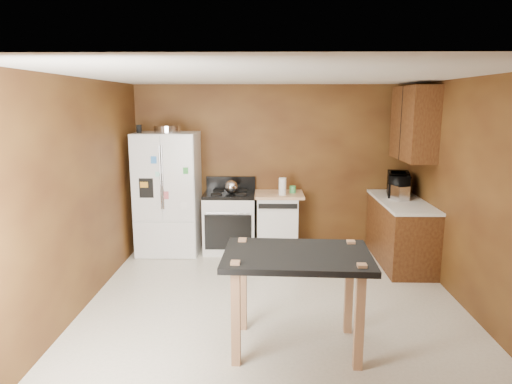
{
  "coord_description": "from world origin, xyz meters",
  "views": [
    {
      "loc": [
        -0.1,
        -4.77,
        2.24
      ],
      "look_at": [
        -0.22,
        0.85,
        1.12
      ],
      "focal_mm": 32.0,
      "sensor_mm": 36.0,
      "label": 1
    }
  ],
  "objects_px": {
    "paper_towel": "(282,186)",
    "island": "(297,267)",
    "pen_cup": "(139,129)",
    "refrigerator": "(168,193)",
    "green_canister": "(293,189)",
    "microwave": "(398,185)",
    "roasting_pan": "(168,129)",
    "dishwasher": "(277,221)",
    "toaster": "(399,192)",
    "gas_range": "(230,221)",
    "kettle": "(231,187)"
  },
  "relations": [
    {
      "from": "roasting_pan",
      "to": "dishwasher",
      "type": "height_order",
      "value": "roasting_pan"
    },
    {
      "from": "island",
      "to": "refrigerator",
      "type": "bearing_deg",
      "value": 122.24
    },
    {
      "from": "paper_towel",
      "to": "green_canister",
      "type": "relative_size",
      "value": 2.41
    },
    {
      "from": "toaster",
      "to": "refrigerator",
      "type": "distance_m",
      "value": 3.33
    },
    {
      "from": "roasting_pan",
      "to": "toaster",
      "type": "xyz_separation_m",
      "value": [
        3.29,
        -0.39,
        -0.85
      ]
    },
    {
      "from": "paper_towel",
      "to": "dishwasher",
      "type": "relative_size",
      "value": 0.29
    },
    {
      "from": "paper_towel",
      "to": "refrigerator",
      "type": "relative_size",
      "value": 0.14
    },
    {
      "from": "refrigerator",
      "to": "island",
      "type": "distance_m",
      "value": 3.25
    },
    {
      "from": "refrigerator",
      "to": "island",
      "type": "bearing_deg",
      "value": -57.76
    },
    {
      "from": "toaster",
      "to": "refrigerator",
      "type": "relative_size",
      "value": 0.15
    },
    {
      "from": "paper_towel",
      "to": "green_canister",
      "type": "xyz_separation_m",
      "value": [
        0.16,
        0.17,
        -0.07
      ]
    },
    {
      "from": "kettle",
      "to": "toaster",
      "type": "height_order",
      "value": "toaster"
    },
    {
      "from": "kettle",
      "to": "paper_towel",
      "type": "bearing_deg",
      "value": -4.18
    },
    {
      "from": "green_canister",
      "to": "gas_range",
      "type": "xyz_separation_m",
      "value": [
        -0.95,
        -0.06,
        -0.48
      ]
    },
    {
      "from": "roasting_pan",
      "to": "toaster",
      "type": "distance_m",
      "value": 3.42
    },
    {
      "from": "island",
      "to": "microwave",
      "type": "bearing_deg",
      "value": 58.29
    },
    {
      "from": "green_canister",
      "to": "refrigerator",
      "type": "bearing_deg",
      "value": -176.21
    },
    {
      "from": "microwave",
      "to": "refrigerator",
      "type": "bearing_deg",
      "value": 100.9
    },
    {
      "from": "kettle",
      "to": "roasting_pan",
      "type": "bearing_deg",
      "value": -179.78
    },
    {
      "from": "green_canister",
      "to": "microwave",
      "type": "distance_m",
      "value": 1.54
    },
    {
      "from": "toaster",
      "to": "roasting_pan",
      "type": "bearing_deg",
      "value": 155.97
    },
    {
      "from": "gas_range",
      "to": "toaster",
      "type": "bearing_deg",
      "value": -10.43
    },
    {
      "from": "roasting_pan",
      "to": "pen_cup",
      "type": "xyz_separation_m",
      "value": [
        -0.4,
        -0.08,
        0.01
      ]
    },
    {
      "from": "dishwasher",
      "to": "island",
      "type": "distance_m",
      "value": 2.85
    },
    {
      "from": "roasting_pan",
      "to": "green_canister",
      "type": "bearing_deg",
      "value": 3.57
    },
    {
      "from": "toaster",
      "to": "microwave",
      "type": "distance_m",
      "value": 0.31
    },
    {
      "from": "pen_cup",
      "to": "microwave",
      "type": "xyz_separation_m",
      "value": [
        3.76,
        -0.01,
        -0.81
      ]
    },
    {
      "from": "toaster",
      "to": "dishwasher",
      "type": "height_order",
      "value": "toaster"
    },
    {
      "from": "pen_cup",
      "to": "island",
      "type": "bearing_deg",
      "value": -51.81
    },
    {
      "from": "roasting_pan",
      "to": "dishwasher",
      "type": "xyz_separation_m",
      "value": [
        1.61,
        0.08,
        -1.4
      ]
    },
    {
      "from": "kettle",
      "to": "island",
      "type": "height_order",
      "value": "kettle"
    },
    {
      "from": "paper_towel",
      "to": "island",
      "type": "bearing_deg",
      "value": -89.3
    },
    {
      "from": "roasting_pan",
      "to": "microwave",
      "type": "height_order",
      "value": "roasting_pan"
    },
    {
      "from": "toaster",
      "to": "dishwasher",
      "type": "bearing_deg",
      "value": 147.22
    },
    {
      "from": "kettle",
      "to": "dishwasher",
      "type": "height_order",
      "value": "kettle"
    },
    {
      "from": "green_canister",
      "to": "microwave",
      "type": "xyz_separation_m",
      "value": [
        1.52,
        -0.2,
        0.11
      ]
    },
    {
      "from": "pen_cup",
      "to": "refrigerator",
      "type": "relative_size",
      "value": 0.06
    },
    {
      "from": "refrigerator",
      "to": "dishwasher",
      "type": "height_order",
      "value": "refrigerator"
    },
    {
      "from": "green_canister",
      "to": "toaster",
      "type": "height_order",
      "value": "toaster"
    },
    {
      "from": "refrigerator",
      "to": "toaster",
      "type": "bearing_deg",
      "value": -6.57
    },
    {
      "from": "toaster",
      "to": "green_canister",
      "type": "bearing_deg",
      "value": 143.52
    },
    {
      "from": "green_canister",
      "to": "refrigerator",
      "type": "height_order",
      "value": "refrigerator"
    },
    {
      "from": "kettle",
      "to": "island",
      "type": "bearing_deg",
      "value": -73.97
    },
    {
      "from": "green_canister",
      "to": "refrigerator",
      "type": "distance_m",
      "value": 1.87
    },
    {
      "from": "pen_cup",
      "to": "refrigerator",
      "type": "bearing_deg",
      "value": 10.47
    },
    {
      "from": "paper_towel",
      "to": "pen_cup",
      "type": "bearing_deg",
      "value": -179.29
    },
    {
      "from": "island",
      "to": "pen_cup",
      "type": "bearing_deg",
      "value": 128.19
    },
    {
      "from": "roasting_pan",
      "to": "kettle",
      "type": "bearing_deg",
      "value": 0.22
    },
    {
      "from": "roasting_pan",
      "to": "kettle",
      "type": "distance_m",
      "value": 1.25
    },
    {
      "from": "pen_cup",
      "to": "toaster",
      "type": "bearing_deg",
      "value": -4.84
    }
  ]
}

